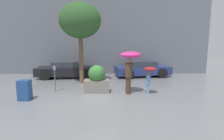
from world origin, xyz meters
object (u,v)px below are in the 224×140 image
planter_box (97,79)px  street_tree (80,21)px  person_adult (130,61)px  parking_meter (55,73)px  person_child (150,73)px  parked_car_far (142,69)px  newspaper_box (25,90)px  parked_car_near (67,70)px

planter_box → street_tree: bearing=118.1°
person_adult → parking_meter: 3.92m
person_child → parked_car_far: bearing=132.6°
person_adult → parked_car_far: bearing=24.5°
parked_car_far → newspaper_box: size_ratio=4.71×
parked_car_near → parking_meter: 3.83m
parking_meter → person_child: bearing=-6.4°
parked_car_near → newspaper_box: bearing=169.6°
parking_meter → newspaper_box: bearing=-125.2°
street_tree → parking_meter: (-1.08, -1.95, -2.87)m
parking_meter → newspaper_box: (-0.94, -1.34, -0.51)m
person_adult → street_tree: street_tree is taller
parked_car_near → street_tree: street_tree is taller
planter_box → person_child: planter_box is taller
person_adult → street_tree: bearing=92.6°
person_child → parked_car_far: 4.74m
planter_box → street_tree: street_tree is taller
street_tree → newspaper_box: street_tree is taller
planter_box → person_child: (2.61, -0.41, 0.38)m
person_child → parked_car_near: bearing=-171.4°
person_adult → person_child: 1.13m
person_adult → parked_car_near: person_adult is taller
person_child → parked_car_near: person_child is taller
planter_box → parked_car_near: size_ratio=0.32×
parked_car_near → parked_car_far: bearing=-89.6°
planter_box → parked_car_far: 5.30m
person_adult → newspaper_box: (-4.78, -0.96, -1.20)m
planter_box → newspaper_box: planter_box is taller
parked_car_far → street_tree: street_tree is taller
parking_meter → person_adult: bearing=-5.7°
person_child → newspaper_box: bearing=-122.9°
person_child → parking_meter: bearing=-137.3°
person_adult → newspaper_box: 5.02m
parking_meter → parked_car_near: bearing=94.3°
parked_car_far → street_tree: (-4.25, -2.20, 3.26)m
person_child → parking_meter: person_child is taller
parked_car_near → parked_car_far: size_ratio=1.03×
planter_box → person_adult: (1.66, -0.26, 0.96)m
street_tree → planter_box: bearing=-61.9°
parked_car_near → person_adult: bearing=-138.5°
parked_car_far → street_tree: 5.79m
parked_car_far → parking_meter: 6.76m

